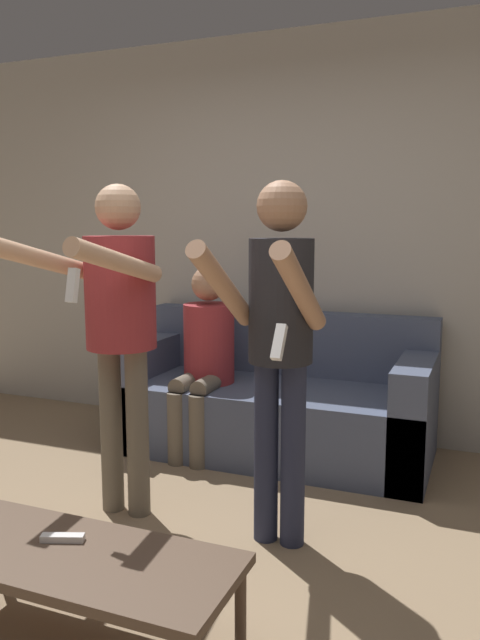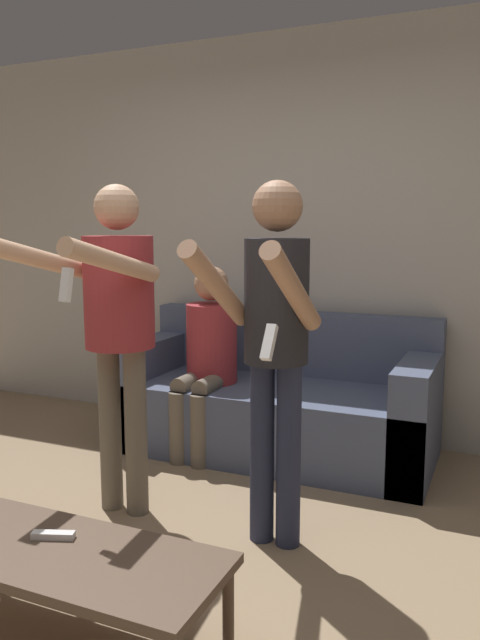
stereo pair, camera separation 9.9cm
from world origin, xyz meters
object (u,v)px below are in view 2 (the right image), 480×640
at_px(couch, 276,405).
at_px(person_standing_right, 274,328).
at_px(person_seated, 208,350).
at_px(person_standing_left, 116,310).
at_px(coffee_table, 68,561).
at_px(remote_on_table, 53,535).

xyz_separation_m(couch, person_standing_right, (0.41, -1.13, 0.70)).
xyz_separation_m(couch, person_seated, (-0.39, -0.18, 0.36)).
xyz_separation_m(person_standing_left, person_seated, (0.01, 0.95, -0.37)).
bearing_deg(person_standing_left, couch, 70.35).
relative_size(person_standing_right, person_seated, 1.37).
relative_size(person_standing_left, coffee_table, 1.49).
distance_m(person_standing_left, person_seated, 1.02).
bearing_deg(person_standing_left, person_standing_right, 0.05).
bearing_deg(remote_on_table, couch, 87.40).
bearing_deg(couch, person_standing_left, -109.65).
relative_size(coffee_table, remote_on_table, 7.15).
relative_size(person_seated, remote_on_table, 7.71).
bearing_deg(remote_on_table, person_standing_right, 60.33).
height_order(couch, person_seated, person_seated).
relative_size(person_standing_left, person_seated, 1.38).
distance_m(person_standing_right, remote_on_table, 1.19).
distance_m(person_standing_right, person_seated, 1.29).
height_order(couch, person_standing_right, person_standing_right).
bearing_deg(remote_on_table, coffee_table, -26.42).
bearing_deg(person_standing_right, person_standing_left, -179.95).
bearing_deg(person_seated, person_standing_left, -90.76).
height_order(person_seated, coffee_table, person_seated).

